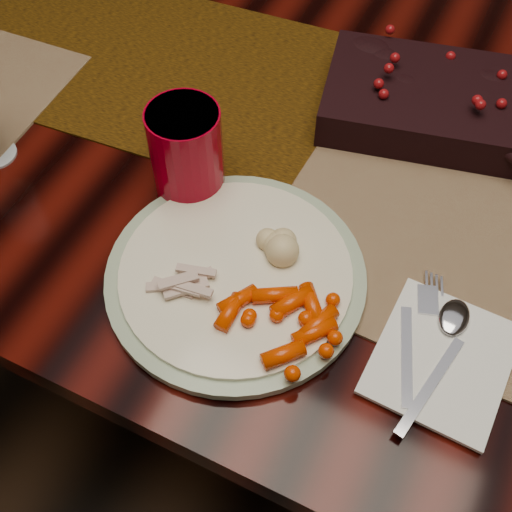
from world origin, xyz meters
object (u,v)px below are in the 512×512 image
at_px(dinner_plate, 236,274).
at_px(centerpiece, 460,102).
at_px(red_cup, 186,152).
at_px(turkey_shreds, 188,281).
at_px(placemat_main, 448,251).
at_px(dining_table, 340,279).
at_px(mashed_potatoes, 275,240).
at_px(napkin, 442,359).
at_px(baby_carrots, 273,321).

bearing_deg(dinner_plate, centerpiece, 67.03).
bearing_deg(red_cup, centerpiece, 44.08).
bearing_deg(turkey_shreds, placemat_main, 36.57).
bearing_deg(dinner_plate, turkey_shreds, -135.35).
distance_m(dining_table, dinner_plate, 0.49).
xyz_separation_m(mashed_potatoes, red_cup, (-0.15, 0.06, 0.03)).
bearing_deg(centerpiece, napkin, -76.22).
distance_m(baby_carrots, napkin, 0.19).
distance_m(dining_table, centerpiece, 0.43).
bearing_deg(centerpiece, dinner_plate, -112.97).
bearing_deg(dinner_plate, baby_carrots, -33.80).
distance_m(turkey_shreds, napkin, 0.29).
relative_size(dinner_plate, napkin, 1.91).
height_order(placemat_main, dinner_plate, dinner_plate).
bearing_deg(napkin, placemat_main, 105.59).
bearing_deg(dining_table, centerpiece, 33.72).
bearing_deg(mashed_potatoes, dining_table, 83.81).
bearing_deg(red_cup, mashed_potatoes, -21.03).
bearing_deg(placemat_main, dinner_plate, -143.23).
bearing_deg(mashed_potatoes, centerpiece, 68.28).
bearing_deg(napkin, dining_table, 124.94).
bearing_deg(dining_table, baby_carrots, -87.86).
relative_size(turkey_shreds, napkin, 0.44).
relative_size(dining_table, napkin, 11.38).
bearing_deg(placemat_main, dining_table, 137.40).
bearing_deg(baby_carrots, placemat_main, 53.48).
distance_m(baby_carrots, red_cup, 0.24).
xyz_separation_m(baby_carrots, red_cup, (-0.19, 0.15, 0.04)).
relative_size(placemat_main, dinner_plate, 1.41).
bearing_deg(dining_table, turkey_shreds, -105.63).
bearing_deg(dining_table, mashed_potatoes, -96.19).
bearing_deg(napkin, baby_carrots, -162.24).
bearing_deg(dinner_plate, dining_table, 79.53).
bearing_deg(centerpiece, baby_carrots, -101.91).
xyz_separation_m(dinner_plate, baby_carrots, (0.07, -0.05, 0.02)).
bearing_deg(red_cup, placemat_main, 7.68).
height_order(dining_table, dinner_plate, dinner_plate).
distance_m(napkin, red_cup, 0.38).
xyz_separation_m(placemat_main, mashed_potatoes, (-0.18, -0.10, 0.04)).
xyz_separation_m(centerpiece, turkey_shreds, (-0.20, -0.41, -0.01)).
relative_size(mashed_potatoes, napkin, 0.45).
relative_size(baby_carrots, red_cup, 0.91).
xyz_separation_m(mashed_potatoes, napkin, (0.22, -0.04, -0.03)).
bearing_deg(placemat_main, mashed_potatoes, -149.40).
relative_size(centerpiece, mashed_potatoes, 5.17).
distance_m(centerpiece, placemat_main, 0.23).
relative_size(centerpiece, baby_carrots, 3.25).
relative_size(dining_table, baby_carrots, 16.05).
bearing_deg(baby_carrots, dinner_plate, 146.20).
bearing_deg(red_cup, baby_carrots, -38.63).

